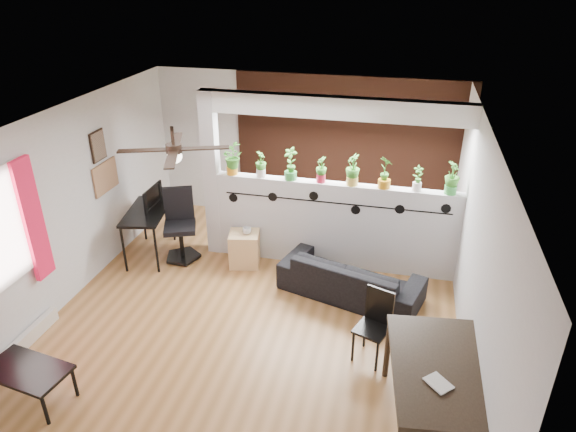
{
  "coord_description": "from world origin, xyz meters",
  "views": [
    {
      "loc": [
        1.7,
        -5.31,
        4.21
      ],
      "look_at": [
        0.3,
        0.6,
        1.2
      ],
      "focal_mm": 32.0,
      "sensor_mm": 36.0,
      "label": 1
    }
  ],
  "objects_px": {
    "sofa": "(351,278)",
    "cup": "(247,231)",
    "cube_shelf": "(245,249)",
    "computer_desk": "(147,215)",
    "potted_plant_1": "(261,163)",
    "potted_plant_2": "(291,163)",
    "coffee_table": "(27,372)",
    "potted_plant_0": "(232,159)",
    "potted_plant_5": "(385,171)",
    "ceiling_fan": "(174,151)",
    "potted_plant_6": "(418,178)",
    "folding_chair": "(376,319)",
    "dining_table": "(440,374)",
    "potted_plant_3": "(321,169)",
    "potted_plant_7": "(452,177)",
    "office_chair": "(180,229)",
    "potted_plant_4": "(353,169)"
  },
  "relations": [
    {
      "from": "potted_plant_7",
      "to": "office_chair",
      "type": "bearing_deg",
      "value": -174.96
    },
    {
      "from": "cube_shelf",
      "to": "dining_table",
      "type": "relative_size",
      "value": 0.34
    },
    {
      "from": "potted_plant_3",
      "to": "folding_chair",
      "type": "xyz_separation_m",
      "value": [
        1.01,
        -1.94,
        -1.03
      ]
    },
    {
      "from": "computer_desk",
      "to": "potted_plant_0",
      "type": "bearing_deg",
      "value": 17.39
    },
    {
      "from": "cup",
      "to": "computer_desk",
      "type": "relative_size",
      "value": 0.11
    },
    {
      "from": "potted_plant_6",
      "to": "office_chair",
      "type": "bearing_deg",
      "value": -174.31
    },
    {
      "from": "sofa",
      "to": "dining_table",
      "type": "xyz_separation_m",
      "value": [
        1.09,
        -2.14,
        0.46
      ]
    },
    {
      "from": "sofa",
      "to": "ceiling_fan",
      "type": "bearing_deg",
      "value": 43.56
    },
    {
      "from": "potted_plant_1",
      "to": "sofa",
      "type": "height_order",
      "value": "potted_plant_1"
    },
    {
      "from": "potted_plant_0",
      "to": "potted_plant_6",
      "type": "bearing_deg",
      "value": 0.0
    },
    {
      "from": "potted_plant_1",
      "to": "office_chair",
      "type": "height_order",
      "value": "potted_plant_1"
    },
    {
      "from": "cup",
      "to": "sofa",
      "type": "bearing_deg",
      "value": -14.94
    },
    {
      "from": "dining_table",
      "to": "coffee_table",
      "type": "distance_m",
      "value": 4.2
    },
    {
      "from": "potted_plant_0",
      "to": "potted_plant_1",
      "type": "xyz_separation_m",
      "value": [
        0.45,
        0.0,
        -0.04
      ]
    },
    {
      "from": "potted_plant_6",
      "to": "cup",
      "type": "height_order",
      "value": "potted_plant_6"
    },
    {
      "from": "potted_plant_0",
      "to": "sofa",
      "type": "relative_size",
      "value": 0.25
    },
    {
      "from": "potted_plant_2",
      "to": "potted_plant_6",
      "type": "distance_m",
      "value": 1.81
    },
    {
      "from": "potted_plant_7",
      "to": "office_chair",
      "type": "distance_m",
      "value": 4.1
    },
    {
      "from": "potted_plant_7",
      "to": "dining_table",
      "type": "distance_m",
      "value": 3.04
    },
    {
      "from": "potted_plant_3",
      "to": "potted_plant_4",
      "type": "relative_size",
      "value": 0.84
    },
    {
      "from": "ceiling_fan",
      "to": "coffee_table",
      "type": "height_order",
      "value": "ceiling_fan"
    },
    {
      "from": "potted_plant_5",
      "to": "folding_chair",
      "type": "height_order",
      "value": "potted_plant_5"
    },
    {
      "from": "potted_plant_0",
      "to": "potted_plant_3",
      "type": "distance_m",
      "value": 1.35
    },
    {
      "from": "potted_plant_6",
      "to": "office_chair",
      "type": "relative_size",
      "value": 0.33
    },
    {
      "from": "potted_plant_7",
      "to": "potted_plant_1",
      "type": "bearing_deg",
      "value": 180.0
    },
    {
      "from": "cup",
      "to": "coffee_table",
      "type": "relative_size",
      "value": 0.14
    },
    {
      "from": "potted_plant_2",
      "to": "sofa",
      "type": "xyz_separation_m",
      "value": [
        1.04,
        -0.78,
        -1.33
      ]
    },
    {
      "from": "potted_plant_1",
      "to": "potted_plant_2",
      "type": "xyz_separation_m",
      "value": [
        0.45,
        0.0,
        0.05
      ]
    },
    {
      "from": "potted_plant_6",
      "to": "folding_chair",
      "type": "bearing_deg",
      "value": -100.08
    },
    {
      "from": "ceiling_fan",
      "to": "potted_plant_7",
      "type": "relative_size",
      "value": 2.6
    },
    {
      "from": "potted_plant_1",
      "to": "potted_plant_5",
      "type": "bearing_deg",
      "value": 0.0
    },
    {
      "from": "folding_chair",
      "to": "potted_plant_3",
      "type": "bearing_deg",
      "value": 117.48
    },
    {
      "from": "potted_plant_5",
      "to": "potted_plant_7",
      "type": "bearing_deg",
      "value": 0.0
    },
    {
      "from": "potted_plant_5",
      "to": "coffee_table",
      "type": "relative_size",
      "value": 0.5
    },
    {
      "from": "potted_plant_3",
      "to": "potted_plant_5",
      "type": "xyz_separation_m",
      "value": [
        0.9,
        0.0,
        0.05
      ]
    },
    {
      "from": "ceiling_fan",
      "to": "dining_table",
      "type": "bearing_deg",
      "value": -20.08
    },
    {
      "from": "potted_plant_0",
      "to": "coffee_table",
      "type": "bearing_deg",
      "value": -107.87
    },
    {
      "from": "sofa",
      "to": "cup",
      "type": "bearing_deg",
      "value": 1.07
    },
    {
      "from": "folding_chair",
      "to": "potted_plant_2",
      "type": "bearing_deg",
      "value": 126.97
    },
    {
      "from": "office_chair",
      "to": "potted_plant_0",
      "type": "bearing_deg",
      "value": 24.19
    },
    {
      "from": "ceiling_fan",
      "to": "potted_plant_6",
      "type": "height_order",
      "value": "ceiling_fan"
    },
    {
      "from": "cube_shelf",
      "to": "cup",
      "type": "bearing_deg",
      "value": -11.53
    },
    {
      "from": "potted_plant_2",
      "to": "coffee_table",
      "type": "bearing_deg",
      "value": -120.2
    },
    {
      "from": "potted_plant_0",
      "to": "potted_plant_4",
      "type": "xyz_separation_m",
      "value": [
        1.81,
        0.0,
        -0.0
      ]
    },
    {
      "from": "ceiling_fan",
      "to": "potted_plant_2",
      "type": "height_order",
      "value": "ceiling_fan"
    },
    {
      "from": "potted_plant_1",
      "to": "potted_plant_2",
      "type": "relative_size",
      "value": 0.8
    },
    {
      "from": "cube_shelf",
      "to": "computer_desk",
      "type": "distance_m",
      "value": 1.61
    },
    {
      "from": "sofa",
      "to": "coffee_table",
      "type": "height_order",
      "value": "sofa"
    },
    {
      "from": "ceiling_fan",
      "to": "potted_plant_3",
      "type": "xyz_separation_m",
      "value": [
        1.37,
        1.8,
        -0.76
      ]
    },
    {
      "from": "dining_table",
      "to": "potted_plant_6",
      "type": "bearing_deg",
      "value": 96.29
    }
  ]
}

